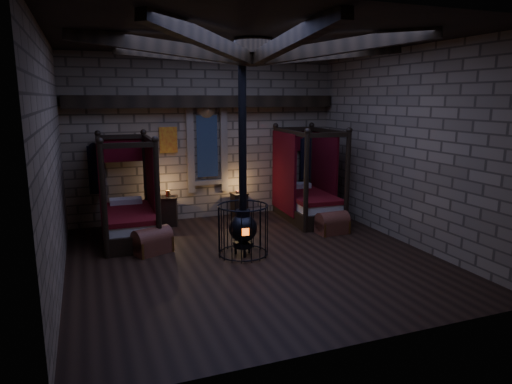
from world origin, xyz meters
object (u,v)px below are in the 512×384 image
object	(u,v)px
trunk_left	(152,242)
stove	(243,225)
bed_left	(128,215)
bed_right	(307,197)
trunk_right	(332,224)

from	to	relation	value
trunk_left	stove	xyz separation A→B (m)	(1.71, -0.77, 0.38)
bed_left	trunk_left	distance (m)	1.23
bed_right	trunk_right	size ratio (longest dim) A/B	3.15
trunk_left	stove	bearing A→B (deg)	-46.43
trunk_left	trunk_right	distance (m)	4.18
stove	trunk_left	bearing A→B (deg)	164.98
bed_left	trunk_right	bearing A→B (deg)	-14.16
stove	bed_left	bearing A→B (deg)	146.47
bed_left	bed_right	distance (m)	4.57
bed_right	bed_left	bearing A→B (deg)	-174.16
bed_left	stove	world-z (taller)	stove
bed_right	trunk_right	world-z (taller)	bed_right
trunk_left	trunk_right	bearing A→B (deg)	-23.36
bed_left	trunk_left	world-z (taller)	bed_left
trunk_left	trunk_right	size ratio (longest dim) A/B	1.17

